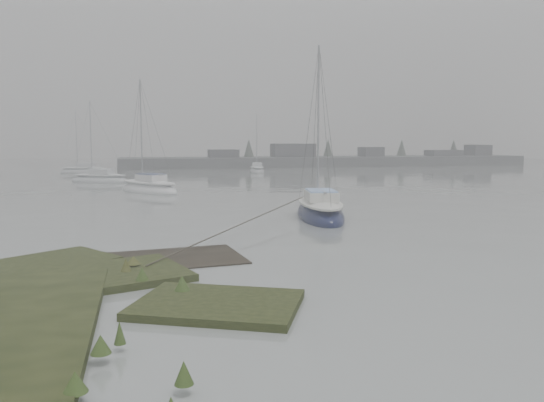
# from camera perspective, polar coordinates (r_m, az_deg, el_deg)

# --- Properties ---
(ground) EXTENTS (160.00, 160.00, 0.00)m
(ground) POSITION_cam_1_polar(r_m,az_deg,el_deg) (41.90, -12.40, 1.31)
(ground) COLOR slate
(ground) RESTS_ON ground
(far_shoreline) EXTENTS (60.00, 8.00, 4.15)m
(far_shoreline) POSITION_cam_1_polar(r_m,az_deg,el_deg) (78.78, 6.88, 4.37)
(far_shoreline) COLOR #4C4F51
(far_shoreline) RESTS_ON ground
(sailboat_main) EXTENTS (3.12, 6.53, 8.84)m
(sailboat_main) POSITION_cam_1_polar(r_m,az_deg,el_deg) (25.32, 5.19, -1.22)
(sailboat_main) COLOR #121634
(sailboat_main) RESTS_ON ground
(sailboat_white) EXTENTS (5.05, 6.24, 8.66)m
(sailboat_white) POSITION_cam_1_polar(r_m,az_deg,el_deg) (39.00, -13.08, 1.32)
(sailboat_white) COLOR white
(sailboat_white) RESTS_ON ground
(sailboat_far_a) EXTENTS (5.67, 4.07, 7.69)m
(sailboat_far_a) POSITION_cam_1_polar(r_m,az_deg,el_deg) (49.76, -18.05, 2.21)
(sailboat_far_a) COLOR #B4BBBF
(sailboat_far_a) RESTS_ON ground
(sailboat_far_b) EXTENTS (2.56, 5.39, 7.31)m
(sailboat_far_b) POSITION_cam_1_polar(r_m,az_deg,el_deg) (62.49, -1.62, 3.31)
(sailboat_far_b) COLOR #AFB5B9
(sailboat_far_b) RESTS_ON ground
(sailboat_far_c) EXTENTS (5.66, 3.02, 7.61)m
(sailboat_far_c) POSITION_cam_1_polar(r_m,az_deg,el_deg) (64.12, -19.58, 3.03)
(sailboat_far_c) COLOR silver
(sailboat_far_c) RESTS_ON ground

